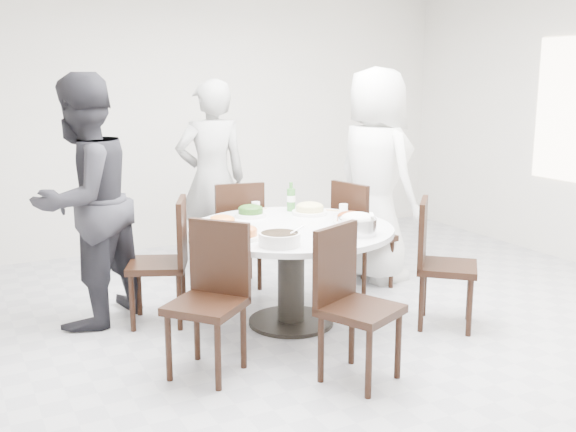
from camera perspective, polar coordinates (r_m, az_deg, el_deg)
name	(u,v)px	position (r m, az deg, el deg)	size (l,w,h in m)	color
floor	(346,330)	(5.04, 4.92, -9.61)	(6.00, 6.00, 0.01)	#B0B0B5
wall_back	(200,116)	(7.40, -7.48, 8.41)	(6.00, 0.01, 2.80)	silver
dining_table	(291,276)	(5.03, 0.26, -5.07)	(1.50, 1.50, 0.75)	white
chair_ne	(365,235)	(5.89, 6.49, -1.58)	(0.42, 0.42, 0.95)	black
chair_n	(235,234)	(5.91, -4.47, -1.50)	(0.42, 0.42, 0.95)	black
chair_nw	(157,262)	(5.12, -11.01, -3.83)	(0.42, 0.42, 0.95)	black
chair_sw	(206,302)	(4.20, -6.98, -7.24)	(0.42, 0.42, 0.95)	black
chair_s	(361,306)	(4.11, 6.18, -7.63)	(0.42, 0.42, 0.95)	black
chair_se	(448,264)	(5.10, 13.36, -3.99)	(0.42, 0.42, 0.95)	black
diner_right	(375,176)	(6.07, 7.39, 3.41)	(0.93, 0.61, 1.91)	white
diner_middle	(212,180)	(6.17, -6.47, 3.09)	(0.66, 0.43, 1.80)	black
diner_left	(84,202)	(5.14, -16.90, 1.15)	(0.90, 0.70, 1.86)	black
dish_greens	(251,212)	(5.28, -3.19, 0.31)	(0.25, 0.25, 0.06)	white
dish_pale	(310,209)	(5.36, 1.85, 0.56)	(0.28, 0.28, 0.08)	white
dish_orange	(222,223)	(4.91, -5.62, -0.63)	(0.24, 0.24, 0.07)	white
dish_redbrown	(351,220)	(5.03, 5.33, -0.33)	(0.26, 0.26, 0.07)	white
dish_tofu	(243,234)	(4.57, -3.84, -1.54)	(0.25, 0.25, 0.07)	white
rice_bowl	(357,226)	(4.71, 5.88, -0.86)	(0.27, 0.27, 0.12)	silver
soup_bowl	(280,239)	(4.39, -0.72, -1.96)	(0.28, 0.28, 0.09)	white
beverage_bottle	(291,197)	(5.47, 0.26, 1.65)	(0.07, 0.07, 0.24)	#357830
tea_cups	(260,207)	(5.46, -2.36, 0.78)	(0.07, 0.07, 0.08)	white
chopsticks	(251,210)	(5.52, -3.14, 0.54)	(0.24, 0.04, 0.01)	tan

